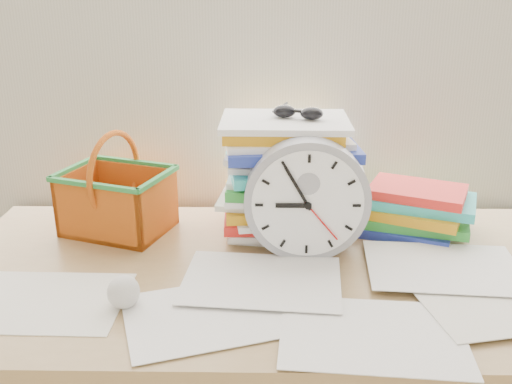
{
  "coord_description": "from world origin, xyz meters",
  "views": [
    {
      "loc": [
        -0.01,
        0.5,
        1.34
      ],
      "look_at": [
        -0.02,
        1.6,
        0.93
      ],
      "focal_mm": 40.0,
      "sensor_mm": 36.0,
      "label": 1
    }
  ],
  "objects_px": {
    "desk": "(266,298)",
    "book_stack": "(414,209)",
    "paper_stack": "(289,176)",
    "clock": "(307,200)",
    "basket": "(116,183)"
  },
  "relations": [
    {
      "from": "desk",
      "to": "book_stack",
      "type": "xyz_separation_m",
      "value": [
        0.36,
        0.2,
        0.13
      ]
    },
    {
      "from": "paper_stack",
      "to": "clock",
      "type": "bearing_deg",
      "value": -76.43
    },
    {
      "from": "clock",
      "to": "basket",
      "type": "height_order",
      "value": "clock"
    },
    {
      "from": "clock",
      "to": "basket",
      "type": "xyz_separation_m",
      "value": [
        -0.46,
        0.14,
        -0.01
      ]
    },
    {
      "from": "clock",
      "to": "book_stack",
      "type": "relative_size",
      "value": 1.0
    },
    {
      "from": "desk",
      "to": "paper_stack",
      "type": "distance_m",
      "value": 0.3
    },
    {
      "from": "book_stack",
      "to": "desk",
      "type": "bearing_deg",
      "value": -150.61
    },
    {
      "from": "paper_stack",
      "to": "basket",
      "type": "distance_m",
      "value": 0.42
    },
    {
      "from": "paper_stack",
      "to": "book_stack",
      "type": "xyz_separation_m",
      "value": [
        0.31,
        0.0,
        -0.08
      ]
    },
    {
      "from": "desk",
      "to": "book_stack",
      "type": "height_order",
      "value": "book_stack"
    },
    {
      "from": "clock",
      "to": "book_stack",
      "type": "bearing_deg",
      "value": 27.74
    },
    {
      "from": "paper_stack",
      "to": "basket",
      "type": "height_order",
      "value": "paper_stack"
    },
    {
      "from": "desk",
      "to": "basket",
      "type": "relative_size",
      "value": 5.63
    },
    {
      "from": "book_stack",
      "to": "basket",
      "type": "xyz_separation_m",
      "value": [
        -0.73,
        -0.01,
        0.07
      ]
    },
    {
      "from": "clock",
      "to": "book_stack",
      "type": "xyz_separation_m",
      "value": [
        0.28,
        0.15,
        -0.08
      ]
    }
  ]
}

